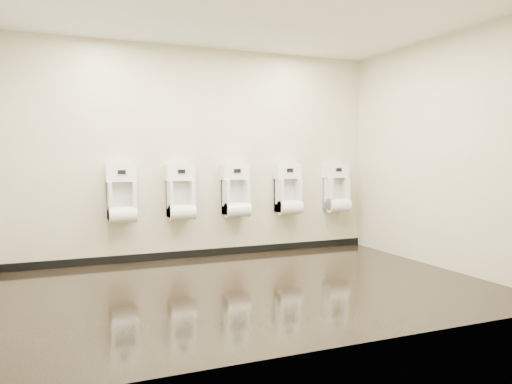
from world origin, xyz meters
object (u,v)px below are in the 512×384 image
Objects in this scene: urinal_3 at (288,193)px; urinal_4 at (337,191)px; urinal_1 at (181,196)px; urinal_0 at (122,198)px; urinal_2 at (236,195)px.

urinal_3 and urinal_4 have the same top height.
urinal_1 and urinal_4 have the same top height.
urinal_0 is at bearing 180.00° from urinal_4.
urinal_4 is (3.11, 0.00, 0.00)m from urinal_0.
urinal_1 is at bearing 180.00° from urinal_2.
urinal_3 is 0.80m from urinal_4.
urinal_2 is (1.52, 0.00, 0.00)m from urinal_0.
urinal_3 is (2.31, 0.00, 0.00)m from urinal_0.
urinal_2 is at bearing 0.00° from urinal_0.
urinal_1 is 1.00× the size of urinal_3.
urinal_2 is at bearing 180.00° from urinal_3.
urinal_0 is at bearing 180.00° from urinal_2.
urinal_0 is 1.00× the size of urinal_1.
urinal_2 is 1.00× the size of urinal_3.
urinal_2 is (0.77, 0.00, 0.00)m from urinal_1.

